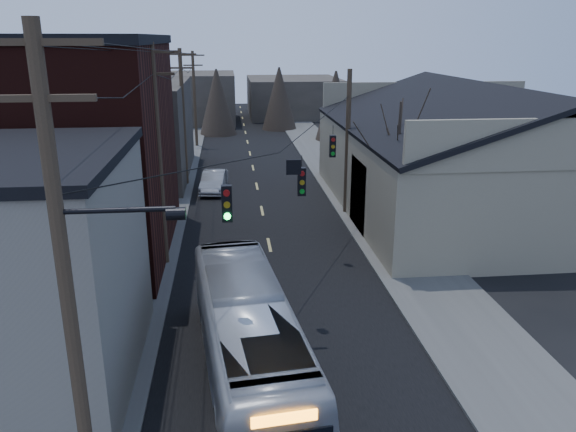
% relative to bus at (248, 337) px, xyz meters
% --- Properties ---
extents(road_surface, '(9.00, 110.00, 0.02)m').
position_rel_bus_xyz_m(road_surface, '(1.50, 21.74, -1.48)').
color(road_surface, black).
rests_on(road_surface, ground).
extents(sidewalk_left, '(4.00, 110.00, 0.12)m').
position_rel_bus_xyz_m(sidewalk_left, '(-5.00, 21.74, -1.43)').
color(sidewalk_left, '#474744').
rests_on(sidewalk_left, ground).
extents(sidewalk_right, '(4.00, 110.00, 0.12)m').
position_rel_bus_xyz_m(sidewalk_right, '(8.00, 21.74, -1.43)').
color(sidewalk_right, '#474744').
rests_on(sidewalk_right, ground).
extents(building_brick, '(10.00, 12.00, 10.00)m').
position_rel_bus_xyz_m(building_brick, '(-8.50, 11.74, 3.51)').
color(building_brick, black).
rests_on(building_brick, ground).
extents(building_left_far, '(9.00, 14.00, 7.00)m').
position_rel_bus_xyz_m(building_left_far, '(-8.00, 27.74, 2.01)').
color(building_left_far, '#35302A').
rests_on(building_left_far, ground).
extents(warehouse, '(16.16, 20.60, 7.73)m').
position_rel_bus_xyz_m(warehouse, '(14.50, 16.74, 1.21)').
color(warehouse, gray).
rests_on(warehouse, ground).
extents(building_far_left, '(10.00, 12.00, 6.00)m').
position_rel_bus_xyz_m(building_far_left, '(-4.50, 56.74, 1.51)').
color(building_far_left, '#35302A').
rests_on(building_far_left, ground).
extents(building_far_right, '(12.00, 14.00, 5.00)m').
position_rel_bus_xyz_m(building_far_right, '(8.50, 61.74, 1.01)').
color(building_far_right, '#35302A').
rests_on(building_far_right, ground).
extents(bare_tree, '(0.40, 0.40, 7.20)m').
position_rel_bus_xyz_m(bare_tree, '(8.00, 11.74, 2.11)').
color(bare_tree, black).
rests_on(bare_tree, ground).
extents(utility_lines, '(11.24, 45.28, 10.50)m').
position_rel_bus_xyz_m(utility_lines, '(-1.61, 15.88, 3.47)').
color(utility_lines, '#382B1E').
rests_on(utility_lines, ground).
extents(bus, '(3.67, 10.89, 2.97)m').
position_rel_bus_xyz_m(bus, '(0.00, 0.00, 0.00)').
color(bus, '#A3A8AF').
rests_on(bus, ground).
extents(parked_car, '(1.96, 4.48, 1.43)m').
position_rel_bus_xyz_m(parked_car, '(-1.50, 22.64, -0.77)').
color(parked_car, '#919498').
rests_on(parked_car, ground).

